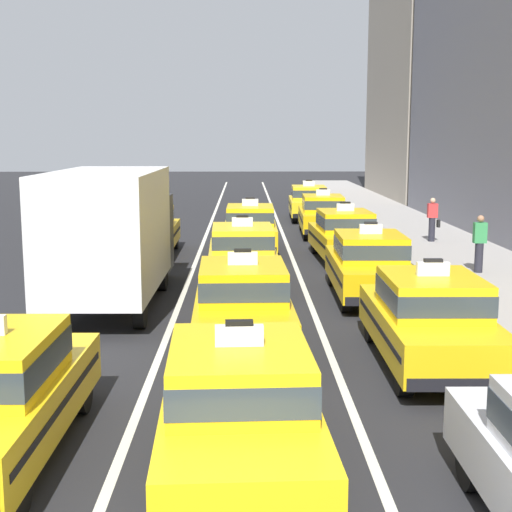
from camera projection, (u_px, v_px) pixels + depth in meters
The scene contains 16 objects.
lane_stripe_left_center at pixel (199, 253), 25.58m from camera, with size 0.14×80.00×0.01m, color silver.
lane_stripe_center_right at pixel (290, 252), 25.63m from camera, with size 0.14×80.00×0.01m, color silver.
sidewalk_curb at pixel (496, 277), 20.77m from camera, with size 4.00×90.00×0.15m, color #9E9993.
box_truck_left_second at pixel (114, 232), 17.55m from camera, with size 2.35×6.98×3.27m.
taxi_left_third at pixel (148, 230), 24.85m from camera, with size 1.84×4.57×1.96m.
taxi_center_nearest at pixel (239, 407), 8.63m from camera, with size 1.99×4.63×1.96m.
taxi_center_second at pixel (243, 304), 13.93m from camera, with size 1.93×4.61×1.96m.
taxi_center_third at pixel (242, 254), 19.76m from camera, with size 1.93×4.60×1.96m.
taxi_center_fourth at pixel (250, 228), 25.52m from camera, with size 1.85×4.57×1.96m.
taxi_right_second at pixel (429, 318), 12.84m from camera, with size 1.86×4.58×1.96m.
taxi_right_third at pixel (369, 264), 18.27m from camera, with size 1.91×4.60×1.96m.
taxi_right_fourth at pixel (344, 234), 23.80m from camera, with size 1.97×4.62×1.96m.
taxi_right_fifth at pixel (322, 214), 30.01m from camera, with size 1.95×4.61×1.96m.
taxi_right_sixth at pixel (308, 202), 35.64m from camera, with size 1.94×4.61×1.96m.
pedestrian_by_storefront at pixel (479, 244), 20.98m from camera, with size 0.36×0.24×1.67m.
pedestrian_trailing at pixel (432, 220), 27.21m from camera, with size 0.47×0.24×1.64m.
Camera 1 is at (0.00, -5.29, 4.05)m, focal length 51.05 mm.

